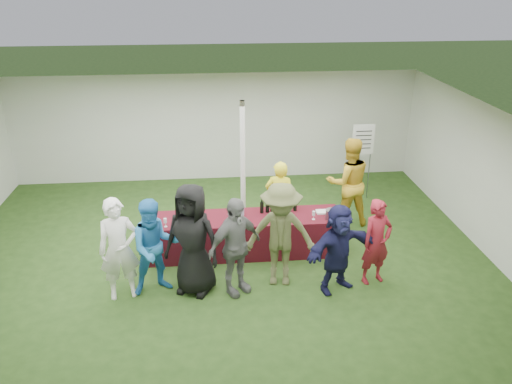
{
  "coord_description": "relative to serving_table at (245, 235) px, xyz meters",
  "views": [
    {
      "loc": [
        -0.1,
        -8.07,
        4.94
      ],
      "look_at": [
        0.67,
        0.2,
        1.25
      ],
      "focal_mm": 35.0,
      "sensor_mm": 36.0,
      "label": 1
    }
  ],
  "objects": [
    {
      "name": "customer_5",
      "position": [
        1.43,
        -1.33,
        0.4
      ],
      "size": [
        1.49,
        1.04,
        1.55
      ],
      "primitive_type": "imported",
      "rotation": [
        0.0,
        0.0,
        0.46
      ],
      "color": "#191A44",
      "rests_on": "ground"
    },
    {
      "name": "customer_3",
      "position": [
        -0.26,
        -1.26,
        0.48
      ],
      "size": [
        1.07,
        0.91,
        1.72
      ],
      "primitive_type": "imported",
      "rotation": [
        0.0,
        0.0,
        0.6
      ],
      "color": "slate",
      "rests_on": "ground"
    },
    {
      "name": "bar_towel",
      "position": [
        1.48,
        0.05,
        0.39
      ],
      "size": [
        0.25,
        0.18,
        0.03
      ],
      "primitive_type": "cube",
      "color": "white",
      "rests_on": "serving_table"
    },
    {
      "name": "wine_bottles",
      "position": [
        0.62,
        0.15,
        0.5
      ],
      "size": [
        0.71,
        0.15,
        0.32
      ],
      "color": "black",
      "rests_on": "serving_table"
    },
    {
      "name": "staff_pourer",
      "position": [
        0.73,
        0.61,
        0.42
      ],
      "size": [
        0.67,
        0.54,
        1.6
      ],
      "primitive_type": "imported",
      "rotation": [
        0.0,
        0.0,
        2.84
      ],
      "color": "yellow",
      "rests_on": "ground"
    },
    {
      "name": "tent",
      "position": [
        0.03,
        1.0,
        0.98
      ],
      "size": [
        10.0,
        10.0,
        10.0
      ],
      "color": "white",
      "rests_on": "ground"
    },
    {
      "name": "staff_back",
      "position": [
        2.2,
        0.99,
        0.58
      ],
      "size": [
        0.96,
        0.77,
        1.9
      ],
      "primitive_type": "imported",
      "rotation": [
        0.0,
        0.0,
        3.2
      ],
      "color": "gold",
      "rests_on": "ground"
    },
    {
      "name": "water_bottle",
      "position": [
        -0.05,
        0.08,
        0.48
      ],
      "size": [
        0.07,
        0.07,
        0.23
      ],
      "color": "silver",
      "rests_on": "serving_table"
    },
    {
      "name": "dump_bucket",
      "position": [
        1.58,
        -0.22,
        0.46
      ],
      "size": [
        0.23,
        0.23,
        0.18
      ],
      "primitive_type": "cylinder",
      "color": "slate",
      "rests_on": "serving_table"
    },
    {
      "name": "wine_glasses",
      "position": [
        -0.54,
        -0.25,
        0.49
      ],
      "size": [
        2.75,
        0.13,
        0.16
      ],
      "color": "silver",
      "rests_on": "serving_table"
    },
    {
      "name": "wine_list_sign",
      "position": [
        2.84,
        2.23,
        0.94
      ],
      "size": [
        0.5,
        0.03,
        1.8
      ],
      "color": "slate",
      "rests_on": "ground"
    },
    {
      "name": "customer_1",
      "position": [
        -1.55,
        -1.1,
        0.46
      ],
      "size": [
        0.96,
        0.84,
        1.67
      ],
      "primitive_type": "imported",
      "rotation": [
        0.0,
        0.0,
        0.29
      ],
      "color": "#297BC3",
      "rests_on": "ground"
    },
    {
      "name": "ground",
      "position": [
        -0.47,
        -0.2,
        -0.38
      ],
      "size": [
        60.0,
        60.0,
        0.0
      ],
      "primitive_type": "plane",
      "color": "#284719",
      "rests_on": "ground"
    },
    {
      "name": "serving_table",
      "position": [
        0.0,
        0.0,
        0.0
      ],
      "size": [
        3.6,
        0.8,
        0.75
      ],
      "primitive_type": "cube",
      "color": "#521014",
      "rests_on": "ground"
    },
    {
      "name": "customer_2",
      "position": [
        -0.94,
        -1.15,
        0.58
      ],
      "size": [
        1.1,
        0.94,
        1.92
      ],
      "primitive_type": "imported",
      "rotation": [
        0.0,
        0.0,
        -0.41
      ],
      "color": "black",
      "rests_on": "ground"
    },
    {
      "name": "customer_0",
      "position": [
        -2.11,
        -1.2,
        0.5
      ],
      "size": [
        0.72,
        0.56,
        1.75
      ],
      "primitive_type": "imported",
      "rotation": [
        0.0,
        0.0,
        0.24
      ],
      "color": "white",
      "rests_on": "ground"
    },
    {
      "name": "customer_4",
      "position": [
        0.51,
        -1.07,
        0.55
      ],
      "size": [
        1.27,
        0.84,
        1.85
      ],
      "primitive_type": "imported",
      "rotation": [
        0.0,
        0.0,
        -0.13
      ],
      "color": "#51562F",
      "rests_on": "ground"
    },
    {
      "name": "customer_6",
      "position": [
        2.13,
        -1.17,
        0.39
      ],
      "size": [
        0.64,
        0.52,
        1.53
      ],
      "primitive_type": "imported",
      "rotation": [
        0.0,
        0.0,
        0.32
      ],
      "color": "maroon",
      "rests_on": "ground"
    }
  ]
}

